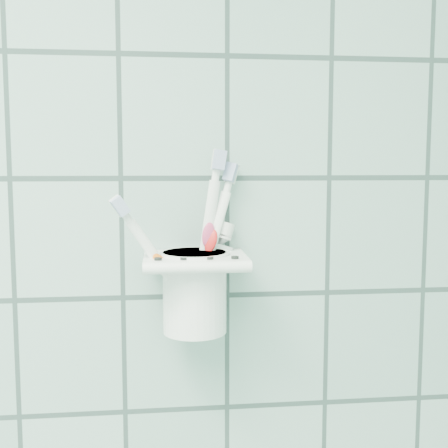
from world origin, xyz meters
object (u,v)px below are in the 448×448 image
(holder_bracket, at_px, (195,262))
(toothbrush_blue, at_px, (188,241))
(cup, at_px, (195,289))
(toothbrush_pink, at_px, (202,247))
(toothbrush_orange, at_px, (194,236))
(toothpaste_tube, at_px, (199,263))

(holder_bracket, height_order, toothbrush_blue, toothbrush_blue)
(cup, bearing_deg, toothbrush_pink, -4.80)
(toothbrush_blue, xyz_separation_m, toothbrush_orange, (0.01, 0.02, 0.00))
(toothpaste_tube, bearing_deg, toothbrush_pink, -69.96)
(cup, relative_size, toothbrush_pink, 0.54)
(cup, relative_size, toothbrush_orange, 0.46)
(toothbrush_pink, distance_m, toothpaste_tube, 0.03)
(holder_bracket, height_order, toothbrush_pink, toothbrush_pink)
(holder_bracket, xyz_separation_m, toothbrush_orange, (-0.00, 0.01, 0.03))
(holder_bracket, height_order, toothpaste_tube, toothpaste_tube)
(holder_bracket, bearing_deg, toothbrush_pink, 19.02)
(toothpaste_tube, bearing_deg, toothbrush_blue, -125.79)
(toothbrush_pink, xyz_separation_m, toothbrush_blue, (-0.02, -0.00, 0.01))
(holder_bracket, bearing_deg, toothbrush_orange, 91.51)
(toothbrush_blue, relative_size, toothbrush_orange, 0.95)
(holder_bracket, xyz_separation_m, cup, (-0.00, 0.00, -0.03))
(toothbrush_orange, height_order, toothpaste_tube, toothbrush_orange)
(toothpaste_tube, bearing_deg, cup, -115.03)
(toothbrush_pink, bearing_deg, toothbrush_orange, 113.32)
(toothbrush_pink, relative_size, toothpaste_tube, 1.32)
(holder_bracket, distance_m, toothbrush_orange, 0.03)
(toothbrush_blue, bearing_deg, toothbrush_orange, 90.20)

